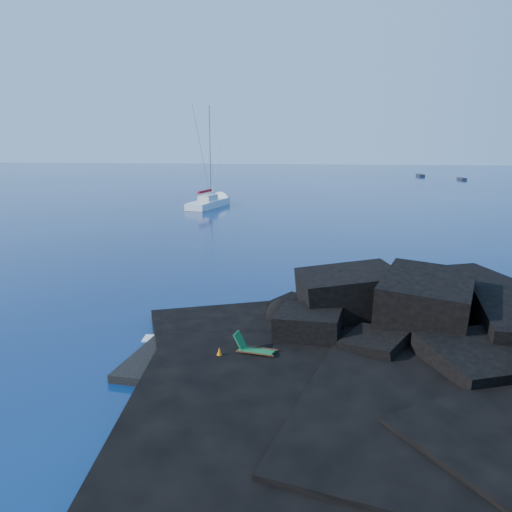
{
  "coord_description": "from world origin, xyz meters",
  "views": [
    {
      "loc": [
        8.48,
        -19.76,
        9.66
      ],
      "look_at": [
        4.02,
        13.2,
        2.0
      ],
      "focal_mm": 35.0,
      "sensor_mm": 36.0,
      "label": 1
    }
  ],
  "objects": [
    {
      "name": "beach",
      "position": [
        4.5,
        0.5,
        0.0
      ],
      "size": [
        9.08,
        6.86,
        0.7
      ],
      "primitive_type": "cube",
      "rotation": [
        0.0,
        0.0,
        -0.1
      ],
      "color": "black",
      "rests_on": "ground"
    },
    {
      "name": "marker_cone",
      "position": [
        4.22,
        -0.08,
        0.66
      ],
      "size": [
        0.44,
        0.44,
        0.63
      ],
      "primitive_type": "cone",
      "rotation": [
        0.0,
        0.0,
        0.08
      ],
      "color": "orange",
      "rests_on": "beach"
    },
    {
      "name": "sunbather",
      "position": [
        5.46,
        -1.08,
        0.5
      ],
      "size": [
        1.59,
        0.39,
        0.21
      ],
      "primitive_type": null,
      "rotation": [
        0.0,
        0.0,
        -0.0
      ],
      "color": "tan",
      "rests_on": "towel"
    },
    {
      "name": "distant_boat_b",
      "position": [
        43.71,
        115.74,
        0.0
      ],
      "size": [
        1.59,
        4.21,
        0.55
      ],
      "primitive_type": "cube",
      "rotation": [
        0.0,
        0.0,
        0.07
      ],
      "color": "black",
      "rests_on": "ground"
    },
    {
      "name": "headland",
      "position": [
        13.0,
        3.0,
        0.0
      ],
      "size": [
        24.0,
        24.0,
        3.6
      ],
      "primitive_type": null,
      "color": "black",
      "rests_on": "ground"
    },
    {
      "name": "deck_chair",
      "position": [
        5.79,
        0.39,
        0.96
      ],
      "size": [
        1.87,
        1.06,
        1.21
      ],
      "primitive_type": null,
      "rotation": [
        0.0,
        0.0,
        -0.17
      ],
      "color": "#156231",
      "rests_on": "beach"
    },
    {
      "name": "ground",
      "position": [
        0.0,
        0.0,
        0.0
      ],
      "size": [
        400.0,
        400.0,
        0.0
      ],
      "primitive_type": "plane",
      "color": "#031033",
      "rests_on": "ground"
    },
    {
      "name": "distant_boat_a",
      "position": [
        35.57,
        127.96,
        0.0
      ],
      "size": [
        1.74,
        4.77,
        0.62
      ],
      "primitive_type": "cube",
      "rotation": [
        0.0,
        0.0,
        0.06
      ],
      "color": "black",
      "rests_on": "ground"
    },
    {
      "name": "sailboat",
      "position": [
        -8.57,
        53.77,
        0.0
      ],
      "size": [
        5.61,
        14.57,
        14.95
      ],
      "primitive_type": null,
      "rotation": [
        0.0,
        0.0,
        -0.19
      ],
      "color": "white",
      "rests_on": "ground"
    },
    {
      "name": "towel",
      "position": [
        5.46,
        -1.08,
        0.37
      ],
      "size": [
        1.82,
        0.87,
        0.05
      ],
      "primitive_type": "cube",
      "rotation": [
        0.0,
        0.0,
        -0.0
      ],
      "color": "silver",
      "rests_on": "beach"
    },
    {
      "name": "surf_foam",
      "position": [
        5.0,
        5.0,
        0.0
      ],
      "size": [
        10.0,
        8.0,
        0.06
      ],
      "primitive_type": null,
      "color": "white",
      "rests_on": "ground"
    }
  ]
}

